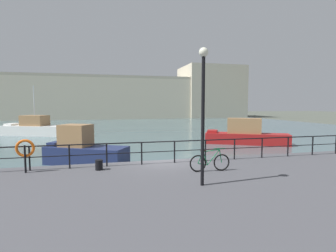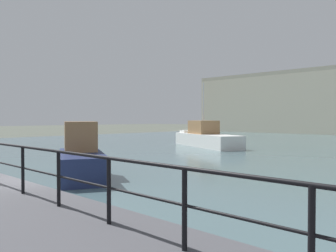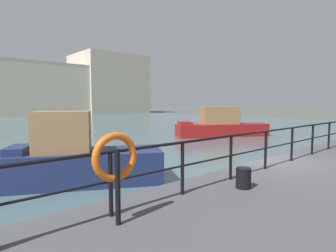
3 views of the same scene
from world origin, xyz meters
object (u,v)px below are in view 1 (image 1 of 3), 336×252
at_px(moored_red_daysailer, 84,150).
at_px(harbor_building, 141,97).
at_px(quay_lamp_post, 203,99).
at_px(moored_blue_motorboat, 245,135).
at_px(moored_white_yacht, 39,128).
at_px(life_ring_stand, 25,149).
at_px(parked_bicycle, 210,162).
at_px(mooring_bollard, 99,165).

bearing_deg(moored_red_daysailer, harbor_building, -73.05).
bearing_deg(quay_lamp_post, moored_blue_motorboat, 54.74).
height_order(harbor_building, moored_blue_motorboat, harbor_building).
relative_size(harbor_building, moored_blue_motorboat, 9.67).
relative_size(moored_white_yacht, moored_blue_motorboat, 1.23).
relative_size(moored_white_yacht, life_ring_stand, 6.84).
xyz_separation_m(moored_red_daysailer, life_ring_stand, (-1.88, -5.64, 1.10)).
xyz_separation_m(moored_white_yacht, parked_bicycle, (12.26, -25.12, 0.52)).
xyz_separation_m(harbor_building, life_ring_stand, (-13.71, -62.88, -3.96)).
bearing_deg(harbor_building, parked_bicycle, -95.49).
bearing_deg(quay_lamp_post, harbor_building, 83.78).
relative_size(harbor_building, mooring_bollard, 170.93).
bearing_deg(mooring_bollard, harbor_building, 80.33).
height_order(moored_red_daysailer, moored_blue_motorboat, moored_red_daysailer).
distance_m(moored_blue_motorboat, life_ring_stand, 19.80).
distance_m(moored_blue_motorboat, quay_lamp_post, 17.68).
height_order(harbor_building, moored_white_yacht, harbor_building).
relative_size(moored_blue_motorboat, quay_lamp_post, 1.64).
relative_size(harbor_building, life_ring_stand, 53.84).
distance_m(moored_blue_motorboat, parked_bicycle, 15.42).
relative_size(moored_red_daysailer, parked_bicycle, 3.10).
distance_m(moored_red_daysailer, moored_white_yacht, 19.02).
bearing_deg(moored_blue_motorboat, mooring_bollard, 67.69).
bearing_deg(moored_white_yacht, quay_lamp_post, 136.86).
xyz_separation_m(mooring_bollard, quay_lamp_post, (3.55, -3.09, 2.80)).
height_order(life_ring_stand, quay_lamp_post, quay_lamp_post).
xyz_separation_m(moored_red_daysailer, parked_bicycle, (5.63, -7.30, 0.51)).
distance_m(mooring_bollard, life_ring_stand, 3.06).
bearing_deg(moored_blue_motorboat, life_ring_stand, 61.62).
bearing_deg(parked_bicycle, harbor_building, 87.76).
bearing_deg(life_ring_stand, quay_lamp_post, -27.47).
xyz_separation_m(moored_red_daysailer, moored_blue_motorboat, (14.66, 5.19, 0.01)).
bearing_deg(parked_bicycle, life_ring_stand, 170.79).
relative_size(parked_bicycle, quay_lamp_post, 0.37).
bearing_deg(harbor_building, moored_white_yacht, -115.10).
distance_m(moored_red_daysailer, mooring_bollard, 6.04).
height_order(moored_white_yacht, mooring_bollard, moored_white_yacht).
bearing_deg(harbor_building, moored_red_daysailer, -101.68).
xyz_separation_m(moored_white_yacht, mooring_bollard, (7.70, -23.75, 0.35)).
bearing_deg(parked_bicycle, moored_blue_motorboat, 57.38).
bearing_deg(mooring_bollard, moored_blue_motorboat, 39.29).
bearing_deg(harbor_building, life_ring_stand, -102.30).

